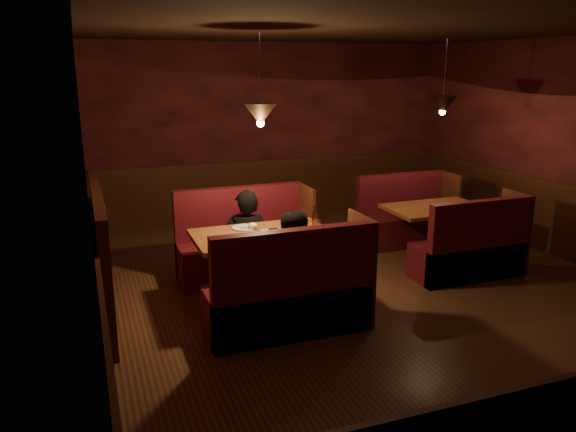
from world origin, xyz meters
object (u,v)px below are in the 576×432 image
object	(u,v)px
main_bench_near	(292,300)
diner_b	(298,250)
main_table	(263,249)
main_bench_far	(244,249)
second_table	(435,220)
diner_a	(247,223)
second_bench_far	(405,221)
second_bench_near	(472,253)

from	to	relation	value
main_bench_near	diner_b	world-z (taller)	diner_b
main_table	diner_b	distance (m)	0.61
main_bench_far	main_bench_near	distance (m)	1.66
main_table	second_table	xyz separation A→B (m)	(2.58, 0.56, -0.07)
diner_a	main_bench_far	bearing A→B (deg)	-80.16
second_bench_far	diner_a	size ratio (longest dim) A/B	0.95
main_bench_far	second_table	size ratio (longest dim) A/B	1.26
main_table	diner_a	distance (m)	0.60
second_table	diner_b	xyz separation A→B (m)	(-2.40, -1.13, 0.21)
main_bench_far	second_bench_near	distance (m)	2.79
main_bench_near	diner_a	xyz separation A→B (m)	(-0.03, 1.42, 0.40)
diner_a	diner_b	world-z (taller)	diner_b
second_bench_near	main_bench_far	bearing A→B (deg)	158.29
main_table	second_bench_near	world-z (taller)	main_table
main_table	second_table	world-z (taller)	main_table
diner_b	diner_a	bearing A→B (deg)	91.22
main_table	main_bench_near	distance (m)	0.87
main_bench_far	diner_a	distance (m)	0.47
second_table	second_bench_far	bearing A→B (deg)	87.80
main_table	main_bench_near	xyz separation A→B (m)	(0.02, -0.83, -0.26)
main_bench_far	diner_a	xyz separation A→B (m)	(-0.03, -0.24, 0.40)
second_table	diner_b	world-z (taller)	diner_b
main_table	main_bench_far	bearing A→B (deg)	88.96
main_bench_near	second_bench_far	world-z (taller)	main_bench_near
main_table	second_bench_near	size ratio (longest dim) A/B	1.03
main_bench_near	second_bench_near	xyz separation A→B (m)	(2.59, 0.63, -0.03)
second_bench_near	second_table	bearing A→B (deg)	92.20
second_bench_far	diner_a	bearing A→B (deg)	-164.19
main_table	second_table	distance (m)	2.64
main_bench_far	second_bench_near	bearing A→B (deg)	-21.71
main_bench_far	second_bench_far	distance (m)	2.64
main_bench_near	diner_b	size ratio (longest dim) A/B	1.08
main_bench_far	diner_b	xyz separation A→B (m)	(0.16, -1.40, 0.40)
main_bench_near	diner_b	bearing A→B (deg)	58.55
main_table	second_bench_far	distance (m)	2.94
main_table	diner_b	xyz separation A→B (m)	(0.18, -0.57, 0.14)
second_table	second_bench_near	xyz separation A→B (m)	(0.03, -0.77, -0.21)
main_table	second_bench_far	xyz separation A→B (m)	(2.61, 1.33, -0.28)
second_table	second_bench_far	distance (m)	0.80
diner_a	main_table	bearing A→B (deg)	109.35
second_bench_far	second_bench_near	bearing A→B (deg)	-90.00
main_table	main_bench_far	world-z (taller)	main_bench_far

